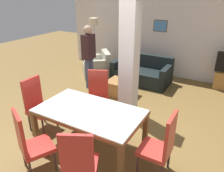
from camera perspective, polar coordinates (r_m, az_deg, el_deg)
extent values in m
plane|color=brown|center=(4.21, -5.50, -15.39)|extent=(18.00, 18.00, 0.00)
cube|color=white|center=(7.34, 14.21, 12.94)|extent=(7.20, 0.06, 2.70)
cube|color=brown|center=(7.32, 12.50, 15.07)|extent=(0.44, 0.02, 0.36)
cube|color=#4C8CCC|center=(7.31, 12.47, 15.06)|extent=(0.40, 0.01, 0.32)
cube|color=white|center=(4.66, 4.53, 7.50)|extent=(0.35, 0.34, 2.70)
cube|color=brown|center=(3.47, -10.68, -10.39)|extent=(1.83, 0.06, 0.06)
cube|color=brown|center=(4.15, -2.01, -3.85)|extent=(1.83, 0.06, 0.06)
cube|color=brown|center=(4.32, -15.57, -3.65)|extent=(0.06, 0.93, 0.06)
cube|color=brown|center=(3.43, 6.43, -10.59)|extent=(0.06, 0.93, 0.06)
cube|color=silver|center=(3.78, -5.95, -6.38)|extent=(1.81, 1.03, 0.01)
cube|color=brown|center=(4.23, -19.31, -10.80)|extent=(0.08, 0.08, 0.70)
cube|color=brown|center=(3.34, 2.30, -19.95)|extent=(0.08, 0.08, 0.70)
cube|color=brown|center=(4.78, -10.96, -5.51)|extent=(0.08, 0.08, 0.70)
cube|color=brown|center=(4.01, 8.69, -11.58)|extent=(0.08, 0.08, 0.70)
cube|color=red|center=(3.27, -8.07, -19.80)|extent=(0.62, 0.62, 0.07)
cube|color=red|center=(2.89, -9.24, -17.51)|extent=(0.41, 0.24, 0.64)
cylinder|color=#432C2C|center=(3.60, -10.46, -20.04)|extent=(0.04, 0.04, 0.38)
cylinder|color=#432C2C|center=(3.54, -4.04, -20.51)|extent=(0.04, 0.04, 0.38)
cube|color=red|center=(3.71, -18.89, -14.90)|extent=(0.62, 0.62, 0.07)
cube|color=red|center=(3.48, -22.94, -11.24)|extent=(0.41, 0.24, 0.64)
cylinder|color=#432C2C|center=(4.03, -16.61, -15.14)|extent=(0.04, 0.04, 0.38)
cylinder|color=#432C2C|center=(3.75, -14.63, -18.36)|extent=(0.04, 0.04, 0.38)
cylinder|color=#432C2C|center=(3.98, -21.99, -16.65)|extent=(0.04, 0.04, 0.38)
cylinder|color=#432C2C|center=(3.69, -20.48, -20.09)|extent=(0.04, 0.04, 0.38)
cube|color=#BC352B|center=(3.54, 11.06, -16.13)|extent=(0.46, 0.46, 0.07)
cube|color=#BC352B|center=(3.28, 14.99, -12.33)|extent=(0.05, 0.44, 0.64)
cylinder|color=#432C2C|center=(3.60, 6.66, -19.77)|extent=(0.04, 0.04, 0.38)
cylinder|color=#432C2C|center=(3.86, 9.01, -16.26)|extent=(0.04, 0.04, 0.38)
cylinder|color=#432C2C|center=(3.79, 14.62, -17.80)|extent=(0.04, 0.04, 0.38)
cube|color=red|center=(4.66, -17.84, -6.18)|extent=(0.46, 0.46, 0.07)
cube|color=red|center=(4.65, -20.12, -1.71)|extent=(0.05, 0.44, 0.64)
cylinder|color=#432C2C|center=(4.76, -14.26, -8.18)|extent=(0.04, 0.04, 0.38)
cylinder|color=#432C2C|center=(4.55, -17.54, -10.28)|extent=(0.04, 0.04, 0.38)
cylinder|color=#432C2C|center=(5.01, -17.46, -6.90)|extent=(0.04, 0.04, 0.38)
cylinder|color=#432C2C|center=(4.80, -20.72, -8.81)|extent=(0.04, 0.04, 0.38)
cube|color=#BB3528|center=(4.77, -3.83, -4.26)|extent=(0.61, 0.61, 0.07)
cube|color=#BB3528|center=(4.80, -3.62, 0.62)|extent=(0.42, 0.23, 0.64)
cylinder|color=#432C2C|center=(4.70, -1.76, -7.84)|extent=(0.04, 0.04, 0.38)
cylinder|color=#432C2C|center=(4.75, -6.36, -7.62)|extent=(0.04, 0.04, 0.38)
cylinder|color=#432C2C|center=(5.02, -1.31, -5.57)|extent=(0.04, 0.04, 0.38)
cylinder|color=#432C2C|center=(5.07, -5.61, -5.38)|extent=(0.04, 0.04, 0.38)
cube|color=black|center=(6.82, 7.61, 2.65)|extent=(1.72, 0.92, 0.42)
cube|color=black|center=(7.02, 8.97, 6.69)|extent=(1.72, 0.18, 0.39)
cube|color=black|center=(6.55, 13.96, 2.24)|extent=(0.16, 0.92, 0.64)
cube|color=black|center=(7.09, 1.82, 4.62)|extent=(0.16, 0.92, 0.64)
cube|color=#B3B19F|center=(7.38, -4.13, 4.40)|extent=(1.21, 1.21, 0.40)
cube|color=#B3B19F|center=(7.31, -1.60, 7.53)|extent=(0.70, 0.76, 0.40)
cube|color=#B3B19F|center=(7.01, -3.76, 4.28)|extent=(0.73, 0.67, 0.62)
cube|color=#B3B19F|center=(7.68, -4.53, 6.04)|extent=(0.73, 0.67, 0.62)
cube|color=#A06D3A|center=(5.86, 2.41, 1.09)|extent=(0.72, 0.60, 0.04)
cube|color=#A06D3A|center=(5.95, 2.38, -0.72)|extent=(0.64, 0.52, 0.37)
cylinder|color=#B2B7BC|center=(5.76, 3.49, 1.86)|extent=(0.07, 0.07, 0.19)
cylinder|color=#B2B7BC|center=(5.71, 3.52, 3.05)|extent=(0.03, 0.03, 0.07)
cylinder|color=#B7B7BC|center=(5.70, 3.53, 3.44)|extent=(0.03, 0.03, 0.01)
cylinder|color=#B7B7BC|center=(8.33, -4.43, 5.31)|extent=(0.27, 0.27, 0.02)
cylinder|color=#B7B7BC|center=(8.12, -4.60, 10.44)|extent=(0.04, 0.04, 1.51)
cylinder|color=beige|center=(7.96, -4.81, 16.51)|extent=(0.30, 0.30, 0.22)
cylinder|color=#3E4A6B|center=(6.46, -5.41, 3.65)|extent=(0.13, 0.13, 0.87)
cylinder|color=#3E4A6B|center=(6.34, -6.34, 3.20)|extent=(0.13, 0.13, 0.87)
cube|color=#382224|center=(6.17, -6.18, 10.19)|extent=(0.24, 0.39, 0.69)
sphere|color=tan|center=(6.08, -6.37, 14.40)|extent=(0.23, 0.23, 0.23)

